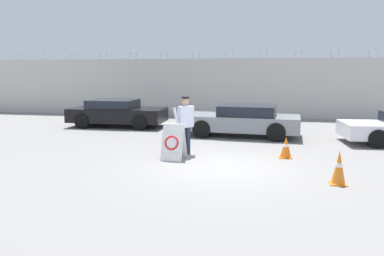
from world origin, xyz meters
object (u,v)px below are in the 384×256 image
security_guard (185,122)px  parked_car_rear_sedan (243,120)px  barricade_sign (173,142)px  traffic_cone_mid (286,147)px  traffic_cone_near (339,168)px  parked_car_front_coupe (117,113)px

security_guard → parked_car_rear_sedan: bearing=-158.6°
barricade_sign → security_guard: security_guard is taller
traffic_cone_mid → traffic_cone_near: bearing=-67.4°
security_guard → parked_car_front_coupe: bearing=-95.6°
barricade_sign → traffic_cone_mid: 3.38m
traffic_cone_near → parked_car_front_coupe: 11.35m
barricade_sign → parked_car_rear_sedan: parked_car_rear_sedan is taller
traffic_cone_near → security_guard: bearing=149.6°
parked_car_front_coupe → parked_car_rear_sedan: (5.91, -1.46, -0.01)m
traffic_cone_mid → parked_car_front_coupe: 8.98m
barricade_sign → traffic_cone_mid: bearing=19.9°
barricade_sign → traffic_cone_mid: barricade_sign is taller
barricade_sign → traffic_cone_mid: (3.26, 0.86, -0.21)m
security_guard → traffic_cone_mid: security_guard is taller
traffic_cone_mid → parked_car_front_coupe: parked_car_front_coupe is taller
barricade_sign → parked_car_rear_sedan: 4.78m
security_guard → parked_car_front_coupe: 6.76m
traffic_cone_mid → security_guard: bearing=-178.0°
barricade_sign → security_guard: bearing=80.2°
barricade_sign → security_guard: 0.92m
barricade_sign → parked_car_front_coupe: 7.23m
parked_car_rear_sedan → traffic_cone_mid: bearing=117.0°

